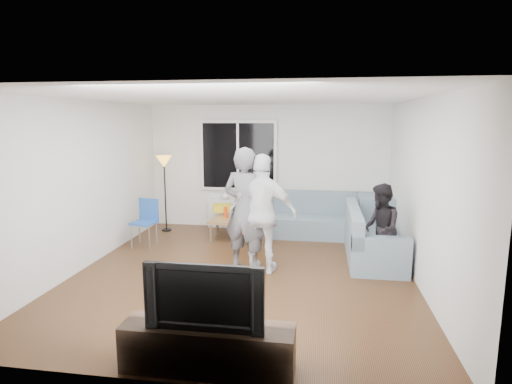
% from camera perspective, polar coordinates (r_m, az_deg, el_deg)
% --- Properties ---
extents(floor, '(5.00, 5.50, 0.04)m').
position_cam_1_polar(floor, '(6.50, -1.72, -11.11)').
color(floor, '#56351C').
rests_on(floor, ground).
extents(ceiling, '(5.00, 5.50, 0.04)m').
position_cam_1_polar(ceiling, '(6.08, -1.85, 12.84)').
color(ceiling, white).
rests_on(ceiling, ground).
extents(wall_back, '(5.00, 0.04, 2.60)m').
position_cam_1_polar(wall_back, '(8.86, 1.52, 3.34)').
color(wall_back, silver).
rests_on(wall_back, ground).
extents(wall_front, '(5.00, 0.04, 2.60)m').
position_cam_1_polar(wall_front, '(3.53, -10.13, -6.80)').
color(wall_front, silver).
rests_on(wall_front, ground).
extents(wall_left, '(0.04, 5.50, 2.60)m').
position_cam_1_polar(wall_left, '(7.06, -22.33, 0.94)').
color(wall_left, silver).
rests_on(wall_left, ground).
extents(wall_right, '(0.04, 5.50, 2.60)m').
position_cam_1_polar(wall_right, '(6.21, 21.75, -0.15)').
color(wall_right, silver).
rests_on(wall_right, ground).
extents(window_frame, '(1.62, 0.06, 1.47)m').
position_cam_1_polar(window_frame, '(8.85, -2.41, 4.96)').
color(window_frame, white).
rests_on(window_frame, wall_back).
extents(window_glass, '(1.50, 0.02, 1.35)m').
position_cam_1_polar(window_glass, '(8.81, -2.46, 4.93)').
color(window_glass, black).
rests_on(window_glass, window_frame).
extents(window_mullion, '(0.05, 0.03, 1.35)m').
position_cam_1_polar(window_mullion, '(8.80, -2.47, 4.93)').
color(window_mullion, white).
rests_on(window_mullion, window_frame).
extents(radiator, '(1.30, 0.12, 0.62)m').
position_cam_1_polar(radiator, '(9.01, -2.40, -2.95)').
color(radiator, silver).
rests_on(radiator, floor).
extents(potted_plant, '(0.21, 0.17, 0.37)m').
position_cam_1_polar(potted_plant, '(8.85, -1.32, 0.08)').
color(potted_plant, '#386C2B').
rests_on(potted_plant, radiator).
extents(vase, '(0.18, 0.18, 0.17)m').
position_cam_1_polar(vase, '(8.95, -4.17, -0.46)').
color(vase, white).
rests_on(vase, radiator).
extents(sofa_back_section, '(2.30, 0.85, 0.85)m').
position_cam_1_polar(sofa_back_section, '(8.45, 5.93, -3.05)').
color(sofa_back_section, slate).
rests_on(sofa_back_section, floor).
extents(sofa_right_section, '(2.00, 0.85, 0.85)m').
position_cam_1_polar(sofa_right_section, '(7.30, 15.68, -5.42)').
color(sofa_right_section, slate).
rests_on(sofa_right_section, floor).
extents(sofa_corner, '(0.85, 0.85, 0.85)m').
position_cam_1_polar(sofa_corner, '(8.52, 16.42, -3.29)').
color(sofa_corner, slate).
rests_on(sofa_corner, floor).
extents(cushion_yellow, '(0.46, 0.42, 0.14)m').
position_cam_1_polar(cushion_yellow, '(8.64, -4.64, -2.17)').
color(cushion_yellow, gold).
rests_on(cushion_yellow, sofa_back_section).
extents(cushion_red, '(0.44, 0.40, 0.13)m').
position_cam_1_polar(cushion_red, '(8.60, -0.77, -2.19)').
color(cushion_red, maroon).
rests_on(cushion_red, sofa_back_section).
extents(coffee_table, '(1.20, 0.81, 0.40)m').
position_cam_1_polar(coffee_table, '(8.12, -2.29, -5.17)').
color(coffee_table, olive).
rests_on(coffee_table, floor).
extents(pitcher, '(0.17, 0.17, 0.17)m').
position_cam_1_polar(pitcher, '(8.07, -2.08, -3.18)').
color(pitcher, maroon).
rests_on(pitcher, coffee_table).
extents(side_chair, '(0.47, 0.47, 0.86)m').
position_cam_1_polar(side_chair, '(7.95, -14.99, -4.13)').
color(side_chair, '#2655A7').
rests_on(side_chair, floor).
extents(floor_lamp, '(0.32, 0.32, 1.56)m').
position_cam_1_polar(floor_lamp, '(8.88, -12.22, -0.26)').
color(floor_lamp, '#FFA830').
rests_on(floor_lamp, floor).
extents(player_left, '(0.79, 0.63, 1.90)m').
position_cam_1_polar(player_left, '(6.37, -1.49, -2.41)').
color(player_left, '#535358').
rests_on(player_left, floor).
extents(player_right, '(1.11, 0.58, 1.80)m').
position_cam_1_polar(player_right, '(6.29, 0.94, -3.01)').
color(player_right, silver).
rests_on(player_right, floor).
extents(spectator_right, '(0.55, 0.69, 1.37)m').
position_cam_1_polar(spectator_right, '(6.56, 16.50, -4.85)').
color(spectator_right, black).
rests_on(spectator_right, floor).
extents(spectator_back, '(0.78, 0.48, 1.15)m').
position_cam_1_polar(spectator_back, '(8.54, -0.03, -1.83)').
color(spectator_back, black).
rests_on(spectator_back, floor).
extents(tv_console, '(1.60, 0.40, 0.44)m').
position_cam_1_polar(tv_console, '(4.16, -6.53, -20.26)').
color(tv_console, '#34271A').
rests_on(tv_console, floor).
extents(television, '(1.08, 0.14, 0.62)m').
position_cam_1_polar(television, '(3.92, -6.69, -13.51)').
color(television, black).
rests_on(television, tv_console).
extents(bottle_e, '(0.07, 0.07, 0.22)m').
position_cam_1_polar(bottle_e, '(8.06, 0.47, -3.03)').
color(bottle_e, black).
rests_on(bottle_e, coffee_table).
extents(bottle_d, '(0.07, 0.07, 0.28)m').
position_cam_1_polar(bottle_d, '(7.98, -1.13, -2.92)').
color(bottle_d, '#CC6712').
rests_on(bottle_d, coffee_table).
extents(bottle_a, '(0.07, 0.07, 0.22)m').
position_cam_1_polar(bottle_a, '(8.24, -4.18, -2.75)').
color(bottle_a, '#F43E0E').
rests_on(bottle_a, coffee_table).
extents(bottle_b, '(0.08, 0.08, 0.26)m').
position_cam_1_polar(bottle_b, '(7.98, -2.93, -3.01)').
color(bottle_b, '#317E16').
rests_on(bottle_b, coffee_table).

